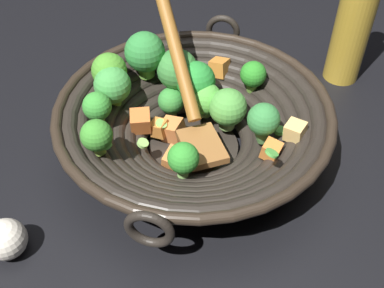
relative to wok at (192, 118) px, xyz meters
name	(u,v)px	position (x,y,z in m)	size (l,w,h in m)	color
ground_plane	(194,150)	(0.00, -0.01, -0.06)	(4.00, 4.00, 0.00)	black
wok	(192,118)	(0.00, 0.00, 0.00)	(0.36, 0.38, 0.22)	black
cooking_oil_bottle	(357,19)	(0.30, -0.01, 0.05)	(0.06, 0.06, 0.26)	gold
garlic_bulb	(6,239)	(-0.27, -0.02, -0.03)	(0.05, 0.05, 0.05)	silver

